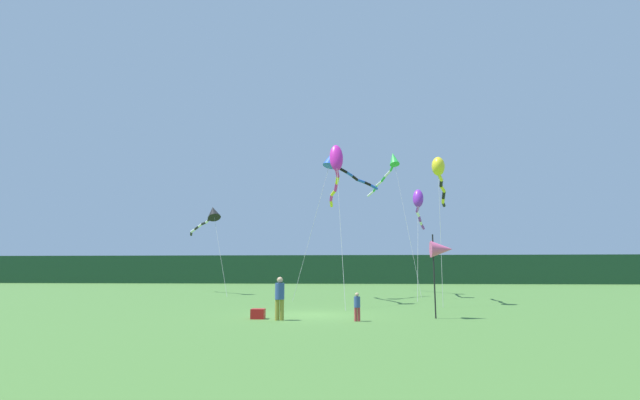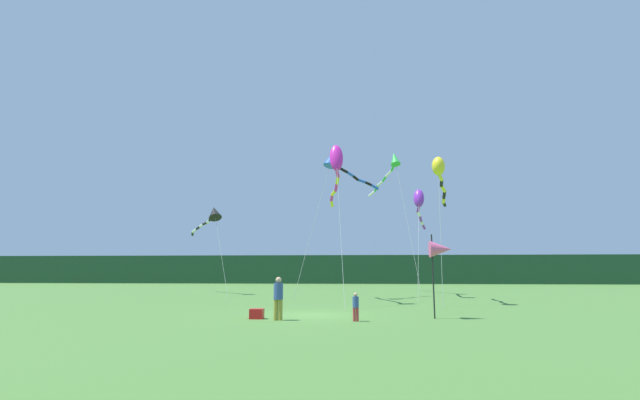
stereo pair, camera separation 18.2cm
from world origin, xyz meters
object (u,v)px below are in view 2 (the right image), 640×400
at_px(kite_blue, 336,162).
at_px(kite_yellow, 439,172).
at_px(kite_green, 391,165).
at_px(banner_flag_pole, 440,250).
at_px(cooler_box, 257,314).
at_px(person_adult, 278,296).
at_px(kite_magenta, 336,166).
at_px(person_child, 356,305).
at_px(kite_black, 212,215).
at_px(kite_purple, 419,202).

distance_m(kite_blue, kite_yellow, 7.94).
bearing_deg(kite_green, banner_flag_pole, -89.17).
bearing_deg(kite_green, cooler_box, -110.35).
bearing_deg(person_adult, banner_flag_pole, 9.33).
relative_size(kite_blue, kite_magenta, 1.04).
xyz_separation_m(kite_magenta, kite_yellow, (6.28, -0.15, -0.56)).
height_order(person_child, kite_magenta, kite_magenta).
relative_size(banner_flag_pole, kite_black, 0.45).
xyz_separation_m(person_child, cooler_box, (-4.01, 0.57, -0.41)).
bearing_deg(kite_blue, kite_green, 56.62).
distance_m(banner_flag_pole, kite_blue, 14.67).
bearing_deg(kite_yellow, cooler_box, -137.32).
height_order(kite_black, kite_purple, kite_purple).
bearing_deg(person_child, kite_purple, 72.52).
distance_m(cooler_box, kite_black, 20.37).
height_order(kite_green, kite_blue, kite_green).
bearing_deg(person_adult, kite_blue, 82.42).
distance_m(cooler_box, kite_magenta, 12.24).
xyz_separation_m(banner_flag_pole, kite_yellow, (1.62, 7.82, 5.04)).
relative_size(person_adult, banner_flag_pole, 0.49).
bearing_deg(kite_blue, kite_magenta, -87.24).
xyz_separation_m(person_child, kite_blue, (-1.31, 13.25, 9.01)).
xyz_separation_m(kite_purple, kite_yellow, (0.36, -6.23, 0.90)).
distance_m(kite_black, kite_yellow, 19.43).
distance_m(kite_black, kite_blue, 12.09).
bearing_deg(person_child, kite_blue, 95.66).
relative_size(kite_purple, kite_green, 0.70).
bearing_deg(kite_black, kite_blue, -25.37).
height_order(person_child, kite_green, kite_green).
height_order(cooler_box, kite_magenta, kite_magenta).
height_order(kite_magenta, kite_yellow, kite_magenta).
distance_m(kite_green, kite_blue, 8.44).
distance_m(cooler_box, kite_purple, 18.41).
bearing_deg(person_adult, cooler_box, 154.91).
relative_size(banner_flag_pole, kite_purple, 0.40).
bearing_deg(kite_green, kite_black, -172.70).
bearing_deg(kite_purple, kite_black, 169.83).
relative_size(kite_black, kite_purple, 0.90).
distance_m(person_adult, kite_black, 20.93).
xyz_separation_m(cooler_box, kite_black, (-7.87, 17.69, 6.35)).
height_order(banner_flag_pole, kite_black, kite_black).
distance_m(banner_flag_pole, kite_purple, 14.71).
height_order(kite_black, kite_green, kite_green).
distance_m(person_adult, kite_green, 23.34).
relative_size(person_adult, kite_green, 0.14).
xyz_separation_m(kite_black, kite_blue, (10.57, -5.01, 3.08)).
bearing_deg(person_adult, kite_purple, 62.55).
relative_size(person_adult, kite_purple, 0.20).
distance_m(person_adult, banner_flag_pole, 6.94).
bearing_deg(person_child, kite_magenta, 96.93).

